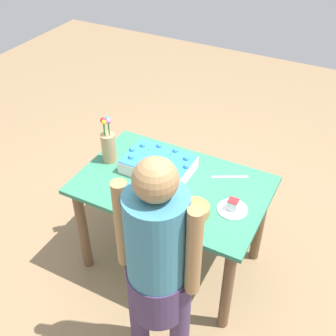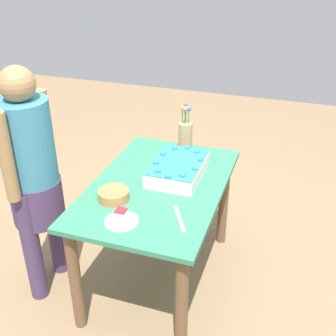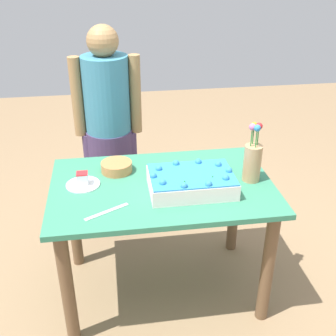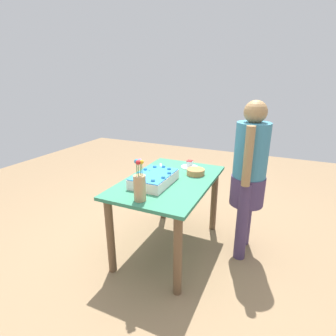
{
  "view_description": "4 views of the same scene",
  "coord_description": "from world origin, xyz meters",
  "px_view_note": "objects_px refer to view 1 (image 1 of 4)",
  "views": [
    {
      "loc": [
        -0.93,
        1.85,
        2.49
      ],
      "look_at": [
        0.09,
        -0.11,
        0.77
      ],
      "focal_mm": 45.0,
      "sensor_mm": 36.0,
      "label": 1
    },
    {
      "loc": [
        -2.07,
        -0.76,
        2.07
      ],
      "look_at": [
        0.12,
        -0.02,
        0.8
      ],
      "focal_mm": 45.0,
      "sensor_mm": 36.0,
      "label": 2
    },
    {
      "loc": [
        -0.26,
        -1.98,
        1.91
      ],
      "look_at": [
        0.04,
        0.02,
        0.84
      ],
      "focal_mm": 45.0,
      "sensor_mm": 36.0,
      "label": 3
    },
    {
      "loc": [
        2.11,
        0.95,
        1.66
      ],
      "look_at": [
        0.07,
        0.02,
        0.89
      ],
      "focal_mm": 28.0,
      "sensor_mm": 36.0,
      "label": 4
    }
  ],
  "objects_px": {
    "sheet_cake": "(158,164)",
    "serving_plate_with_slice": "(233,207)",
    "person_standing": "(157,264)",
    "fruit_bowl": "(194,210)",
    "flower_vase": "(108,145)",
    "cake_knife": "(230,177)"
  },
  "relations": [
    {
      "from": "sheet_cake",
      "to": "flower_vase",
      "type": "xyz_separation_m",
      "value": [
        0.35,
        0.06,
        0.07
      ]
    },
    {
      "from": "serving_plate_with_slice",
      "to": "flower_vase",
      "type": "bearing_deg",
      "value": -4.7
    },
    {
      "from": "person_standing",
      "to": "fruit_bowl",
      "type": "bearing_deg",
      "value": 3.46
    },
    {
      "from": "flower_vase",
      "to": "fruit_bowl",
      "type": "xyz_separation_m",
      "value": [
        -0.73,
        0.21,
        -0.09
      ]
    },
    {
      "from": "cake_knife",
      "to": "person_standing",
      "type": "relative_size",
      "value": 0.16
    },
    {
      "from": "fruit_bowl",
      "to": "sheet_cake",
      "type": "bearing_deg",
      "value": -34.71
    },
    {
      "from": "flower_vase",
      "to": "serving_plate_with_slice",
      "type": "bearing_deg",
      "value": 175.3
    },
    {
      "from": "sheet_cake",
      "to": "person_standing",
      "type": "distance_m",
      "value": 0.88
    },
    {
      "from": "cake_knife",
      "to": "fruit_bowl",
      "type": "bearing_deg",
      "value": -127.35
    },
    {
      "from": "cake_knife",
      "to": "fruit_bowl",
      "type": "relative_size",
      "value": 1.34
    },
    {
      "from": "serving_plate_with_slice",
      "to": "cake_knife",
      "type": "xyz_separation_m",
      "value": [
        0.12,
        -0.28,
        -0.02
      ]
    },
    {
      "from": "serving_plate_with_slice",
      "to": "person_standing",
      "type": "relative_size",
      "value": 0.12
    },
    {
      "from": "person_standing",
      "to": "sheet_cake",
      "type": "bearing_deg",
      "value": 28.26
    },
    {
      "from": "sheet_cake",
      "to": "flower_vase",
      "type": "bearing_deg",
      "value": 9.39
    },
    {
      "from": "cake_knife",
      "to": "person_standing",
      "type": "xyz_separation_m",
      "value": [
        0.04,
        0.92,
        0.1
      ]
    },
    {
      "from": "sheet_cake",
      "to": "serving_plate_with_slice",
      "type": "xyz_separation_m",
      "value": [
        -0.57,
        0.13,
        -0.03
      ]
    },
    {
      "from": "cake_knife",
      "to": "fruit_bowl",
      "type": "distance_m",
      "value": 0.42
    },
    {
      "from": "sheet_cake",
      "to": "serving_plate_with_slice",
      "type": "height_order",
      "value": "sheet_cake"
    },
    {
      "from": "serving_plate_with_slice",
      "to": "person_standing",
      "type": "height_order",
      "value": "person_standing"
    },
    {
      "from": "fruit_bowl",
      "to": "person_standing",
      "type": "relative_size",
      "value": 0.12
    },
    {
      "from": "flower_vase",
      "to": "person_standing",
      "type": "xyz_separation_m",
      "value": [
        -0.77,
        0.72,
        -0.02
      ]
    },
    {
      "from": "serving_plate_with_slice",
      "to": "cake_knife",
      "type": "relative_size",
      "value": 0.77
    }
  ]
}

